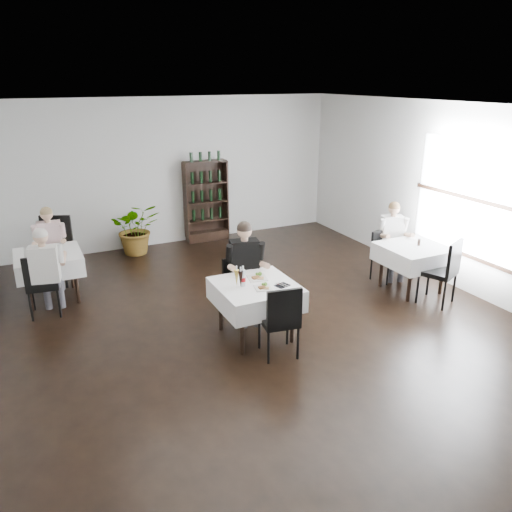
{
  "coord_description": "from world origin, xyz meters",
  "views": [
    {
      "loc": [
        -2.93,
        -5.5,
        3.37
      ],
      "look_at": [
        -0.2,
        0.2,
        1.09
      ],
      "focal_mm": 35.0,
      "sensor_mm": 36.0,
      "label": 1
    }
  ],
  "objects_px": {
    "wine_shelf": "(206,202)",
    "potted_tree": "(136,228)",
    "diner_main": "(246,264)",
    "main_table": "(256,294)"
  },
  "relations": [
    {
      "from": "wine_shelf",
      "to": "potted_tree",
      "type": "relative_size",
      "value": 1.67
    },
    {
      "from": "diner_main",
      "to": "main_table",
      "type": "bearing_deg",
      "value": -100.97
    },
    {
      "from": "wine_shelf",
      "to": "main_table",
      "type": "xyz_separation_m",
      "value": [
        -0.9,
        -4.31,
        -0.23
      ]
    },
    {
      "from": "wine_shelf",
      "to": "main_table",
      "type": "bearing_deg",
      "value": -101.78
    },
    {
      "from": "potted_tree",
      "to": "diner_main",
      "type": "bearing_deg",
      "value": -77.7
    },
    {
      "from": "main_table",
      "to": "potted_tree",
      "type": "xyz_separation_m",
      "value": [
        -0.67,
        4.1,
        -0.1
      ]
    },
    {
      "from": "wine_shelf",
      "to": "diner_main",
      "type": "height_order",
      "value": "wine_shelf"
    },
    {
      "from": "wine_shelf",
      "to": "diner_main",
      "type": "xyz_separation_m",
      "value": [
        -0.79,
        -3.77,
        0.0
      ]
    },
    {
      "from": "wine_shelf",
      "to": "diner_main",
      "type": "bearing_deg",
      "value": -101.9
    },
    {
      "from": "wine_shelf",
      "to": "potted_tree",
      "type": "height_order",
      "value": "wine_shelf"
    }
  ]
}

